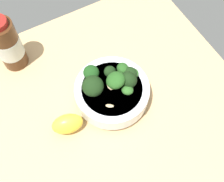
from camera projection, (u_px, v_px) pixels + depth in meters
The scene contains 4 objects.
ground_plane at pixel (108, 125), 68.06cm from camera, with size 69.01×69.01×3.43cm, color tan.
bowl_of_broccoli at pixel (112, 90), 65.96cm from camera, with size 17.03×17.03×10.65cm.
lemon_wedge at pixel (68, 124), 63.62cm from camera, with size 6.97×4.21×5.20cm, color yellow.
bottle_short at pixel (8, 45), 68.05cm from camera, with size 6.27×6.27×15.32cm.
Camera 1 is at (-21.96, 10.96, 62.28)cm, focal length 46.29 mm.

